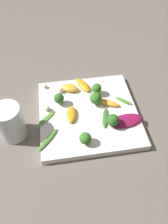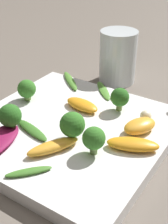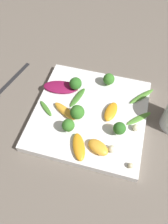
% 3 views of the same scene
% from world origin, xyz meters
% --- Properties ---
extents(ground_plane, '(2.40, 2.40, 0.00)m').
position_xyz_m(ground_plane, '(0.00, 0.00, 0.00)').
color(ground_plane, '#6B6056').
extents(plate, '(0.31, 0.31, 0.02)m').
position_xyz_m(plate, '(0.00, 0.00, 0.01)').
color(plate, white).
rests_on(plate, ground_plane).
extents(fork, '(0.06, 0.20, 0.01)m').
position_xyz_m(fork, '(-0.29, 0.03, 0.00)').
color(fork, '#262628').
rests_on(fork, ground_plane).
extents(radicchio_leaf_0, '(0.11, 0.06, 0.01)m').
position_xyz_m(radicchio_leaf_0, '(-0.11, 0.06, 0.03)').
color(radicchio_leaf_0, maroon).
rests_on(radicchio_leaf_0, plate).
extents(orange_segment_0, '(0.08, 0.06, 0.01)m').
position_xyz_m(orange_segment_0, '(-0.07, -0.02, 0.03)').
color(orange_segment_0, '#FCAD33').
rests_on(orange_segment_0, plate).
extents(orange_segment_1, '(0.07, 0.05, 0.02)m').
position_xyz_m(orange_segment_1, '(0.05, -0.10, 0.03)').
color(orange_segment_1, '#FCAD33').
rests_on(orange_segment_1, plate).
extents(orange_segment_2, '(0.06, 0.08, 0.02)m').
position_xyz_m(orange_segment_2, '(-0.00, -0.11, 0.03)').
color(orange_segment_2, orange).
rests_on(orange_segment_2, plate).
extents(orange_segment_3, '(0.04, 0.07, 0.02)m').
position_xyz_m(orange_segment_3, '(0.06, 0.01, 0.03)').
color(orange_segment_3, orange).
rests_on(orange_segment_3, plate).
extents(broccoli_floret_0, '(0.04, 0.04, 0.05)m').
position_xyz_m(broccoli_floret_0, '(-0.03, -0.03, 0.05)').
color(broccoli_floret_0, '#84AD5B').
rests_on(broccoli_floret_0, plate).
extents(broccoli_floret_1, '(0.03, 0.03, 0.04)m').
position_xyz_m(broccoli_floret_1, '(0.09, -0.05, 0.05)').
color(broccoli_floret_1, '#7A9E51').
rests_on(broccoli_floret_1, plate).
extents(broccoli_floret_2, '(0.03, 0.03, 0.04)m').
position_xyz_m(broccoli_floret_2, '(0.03, 0.11, 0.04)').
color(broccoli_floret_2, '#84AD5B').
rests_on(broccoli_floret_2, plate).
extents(broccoli_floret_3, '(0.04, 0.04, 0.05)m').
position_xyz_m(broccoli_floret_3, '(-0.06, 0.07, 0.05)').
color(broccoli_floret_3, '#7A9E51').
rests_on(broccoli_floret_3, plate).
extents(broccoli_floret_4, '(0.03, 0.03, 0.04)m').
position_xyz_m(broccoli_floret_4, '(-0.04, -0.07, 0.05)').
color(broccoli_floret_4, '#7A9E51').
rests_on(broccoli_floret_4, plate).
extents(arugula_sprig_0, '(0.04, 0.08, 0.01)m').
position_xyz_m(arugula_sprig_0, '(-0.05, 0.04, 0.03)').
color(arugula_sprig_0, '#3D7528').
rests_on(arugula_sprig_0, plate).
extents(arugula_sprig_1, '(0.07, 0.07, 0.00)m').
position_xyz_m(arugula_sprig_1, '(0.13, 0.01, 0.02)').
color(arugula_sprig_1, '#518E33').
rests_on(arugula_sprig_1, plate).
extents(arugula_sprig_2, '(0.07, 0.08, 0.01)m').
position_xyz_m(arugula_sprig_2, '(0.13, 0.09, 0.03)').
color(arugula_sprig_2, '#518E33').
rests_on(arugula_sprig_2, plate).
extents(arugula_sprig_3, '(0.06, 0.05, 0.01)m').
position_xyz_m(arugula_sprig_3, '(-0.12, -0.02, 0.03)').
color(arugula_sprig_3, '#47842D').
rests_on(arugula_sprig_3, plate).
extents(macadamia_nut_0, '(0.02, 0.02, 0.02)m').
position_xyz_m(macadamia_nut_0, '(0.08, -0.10, 0.03)').
color(macadamia_nut_0, beige).
rests_on(macadamia_nut_0, plate).
extents(macadamia_nut_1, '(0.01, 0.01, 0.01)m').
position_xyz_m(macadamia_nut_1, '(0.13, -0.13, 0.03)').
color(macadamia_nut_1, beige).
rests_on(macadamia_nut_1, plate).
extents(macadamia_nut_2, '(0.02, 0.02, 0.02)m').
position_xyz_m(macadamia_nut_2, '(0.13, -0.02, 0.03)').
color(macadamia_nut_2, beige).
rests_on(macadamia_nut_2, plate).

